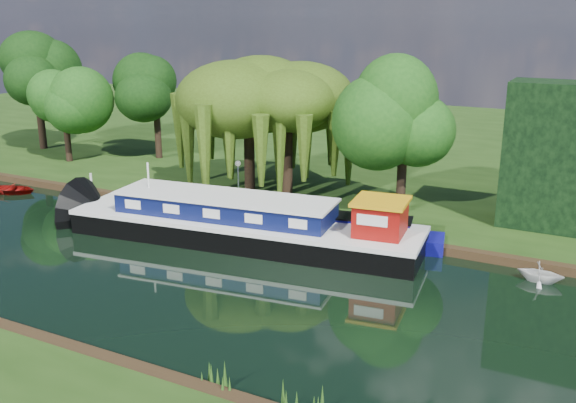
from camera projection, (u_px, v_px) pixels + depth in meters
The scene contains 16 objects.
ground at pixel (121, 259), 32.39m from camera, with size 120.00×120.00×0.00m, color black.
far_bank at pixel (364, 140), 61.26m from camera, with size 120.00×52.00×0.45m, color #1A340E.
dutch_barge at pixel (246, 224), 34.48m from camera, with size 19.73×6.64×4.08m.
narrowboat at pixel (335, 231), 34.63m from camera, with size 11.64×4.31×1.68m.
red_dinghy at pixel (12, 193), 44.20m from camera, with size 2.38×3.34×0.69m, color maroon.
white_cruiser at pixel (539, 282), 29.59m from camera, with size 1.78×2.06×1.08m, color silver.
willow_left at pixel (248, 100), 41.57m from camera, with size 6.97×6.97×8.35m.
willow_right at pixel (287, 109), 40.90m from camera, with size 6.29×6.29×7.66m.
tree_far_left at pixel (64, 99), 50.29m from camera, with size 4.47×4.47×7.20m.
tree_far_back at pixel (36, 76), 54.75m from camera, with size 5.37×5.37×9.02m.
tree_far_mid at pixel (156, 93), 51.36m from camera, with size 4.70×4.70×7.69m.
tree_far_right at pixel (404, 122), 36.66m from camera, with size 4.87×4.87×7.97m.
conifer_hedge at pixel (563, 157), 34.64m from camera, with size 6.00×3.00×8.00m, color black.
lamppost at pixel (238, 170), 40.41m from camera, with size 0.36×0.36×2.56m.
mooring_posts at pixel (207, 198), 39.49m from camera, with size 19.16×0.16×1.00m.
reeds_near at pixel (124, 347), 22.74m from camera, with size 33.70×1.50×1.10m.
Camera 1 is at (21.44, -22.94, 11.94)m, focal length 40.00 mm.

